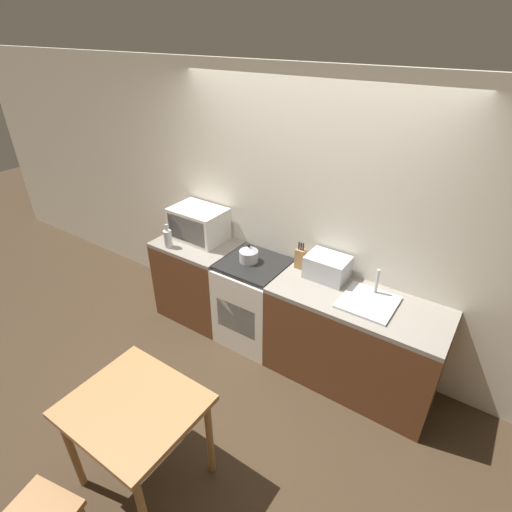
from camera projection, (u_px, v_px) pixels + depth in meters
ground_plane at (235, 398)px, 3.51m from camera, size 16.00×16.00×0.00m
wall_back at (304, 220)px, 3.64m from camera, size 10.00×0.06×2.60m
counter_left_run at (200, 279)px, 4.33m from camera, size 0.82×0.62×0.90m
counter_right_run at (352, 341)px, 3.48m from camera, size 1.46×0.62×0.90m
stove_range at (254, 301)px, 3.99m from camera, size 0.61×0.62×0.90m
kettle at (249, 254)px, 3.74m from camera, size 0.18×0.18×0.19m
microwave at (199, 224)px, 4.11m from camera, size 0.55×0.39×0.33m
bottle at (168, 238)px, 3.98m from camera, size 0.08×0.08×0.25m
knife_block at (300, 258)px, 3.63m from camera, size 0.09×0.07×0.26m
toaster_oven at (327, 267)px, 3.49m from camera, size 0.36×0.27×0.21m
sink_basin at (369, 301)px, 3.21m from camera, size 0.43×0.43×0.24m
dining_table at (135, 416)px, 2.58m from camera, size 0.82×0.72×0.77m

